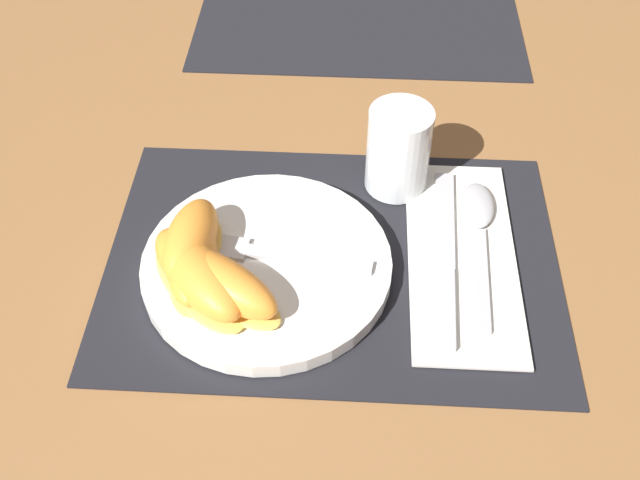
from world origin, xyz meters
The scene contains 13 objects.
ground_plane centered at (0.00, 0.00, 0.00)m, with size 3.00×3.00×0.00m, color olive.
placemat centered at (0.00, 0.00, 0.00)m, with size 0.43×0.31×0.00m.
placemat_far centered at (0.02, 0.45, 0.00)m, with size 0.43×0.31×0.00m.
plate centered at (-0.06, -0.02, 0.01)m, with size 0.24×0.24×0.02m.
juice_glass centered at (0.06, 0.11, 0.04)m, with size 0.06×0.06×0.09m.
napkin centered at (0.12, 0.01, 0.01)m, with size 0.10×0.26×0.00m.
knife centered at (0.11, 0.00, 0.01)m, with size 0.03×0.22×0.01m.
spoon centered at (0.14, 0.05, 0.01)m, with size 0.04×0.19×0.01m.
fork centered at (-0.07, -0.01, 0.02)m, with size 0.19×0.05×0.00m.
citrus_wedge_0 centered at (-0.13, -0.02, 0.04)m, with size 0.06×0.11×0.05m.
citrus_wedge_1 centered at (-0.13, -0.04, 0.04)m, with size 0.06×0.12×0.04m.
citrus_wedge_2 centered at (-0.12, -0.06, 0.04)m, with size 0.13×0.13×0.04m.
citrus_wedge_3 centered at (-0.10, -0.06, 0.04)m, with size 0.13×0.11×0.04m.
Camera 1 is at (0.01, -0.47, 0.55)m, focal length 42.00 mm.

